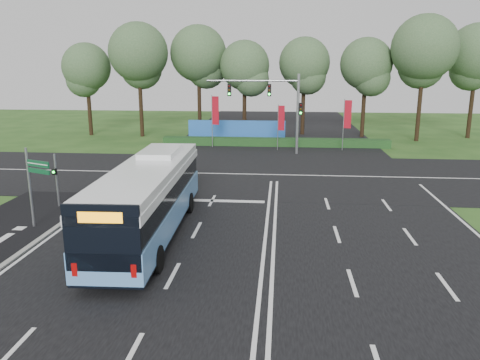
% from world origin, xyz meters
% --- Properties ---
extents(ground, '(120.00, 120.00, 0.00)m').
position_xyz_m(ground, '(0.00, 0.00, 0.00)').
color(ground, '#234A18').
rests_on(ground, ground).
extents(road_main, '(20.00, 120.00, 0.04)m').
position_xyz_m(road_main, '(0.00, 0.00, 0.02)').
color(road_main, black).
rests_on(road_main, ground).
extents(road_cross, '(120.00, 14.00, 0.05)m').
position_xyz_m(road_cross, '(0.00, 12.00, 0.03)').
color(road_cross, black).
rests_on(road_cross, ground).
extents(kerb_strip, '(0.25, 18.00, 0.12)m').
position_xyz_m(kerb_strip, '(-10.10, -3.00, 0.06)').
color(kerb_strip, gray).
rests_on(kerb_strip, ground).
extents(city_bus, '(3.05, 12.62, 3.60)m').
position_xyz_m(city_bus, '(-5.30, -0.81, 1.81)').
color(city_bus, '#5A91D0').
rests_on(city_bus, ground).
extents(pedestrian_signal, '(0.27, 0.40, 3.00)m').
position_xyz_m(pedestrian_signal, '(-11.63, 3.09, 1.64)').
color(pedestrian_signal, gray).
rests_on(pedestrian_signal, ground).
extents(street_sign, '(1.42, 0.67, 3.92)m').
position_xyz_m(street_sign, '(-10.97, -0.36, 2.48)').
color(street_sign, gray).
rests_on(street_sign, ground).
extents(banner_flag_left, '(0.71, 0.25, 4.98)m').
position_xyz_m(banner_flag_left, '(-5.74, 23.25, 3.23)').
color(banner_flag_left, gray).
rests_on(banner_flag_left, ground).
extents(banner_flag_mid, '(0.62, 0.11, 4.23)m').
position_xyz_m(banner_flag_mid, '(0.51, 22.21, 2.77)').
color(banner_flag_mid, gray).
rests_on(banner_flag_mid, ground).
extents(banner_flag_right, '(0.70, 0.08, 4.74)m').
position_xyz_m(banner_flag_right, '(6.50, 22.55, 3.08)').
color(banner_flag_right, gray).
rests_on(banner_flag_right, ground).
extents(traffic_light_gantry, '(8.41, 0.28, 7.00)m').
position_xyz_m(traffic_light_gantry, '(0.21, 20.50, 4.66)').
color(traffic_light_gantry, gray).
rests_on(traffic_light_gantry, ground).
extents(hedge, '(22.00, 1.20, 0.80)m').
position_xyz_m(hedge, '(0.00, 24.50, 0.40)').
color(hedge, '#153B19').
rests_on(hedge, ground).
extents(blue_hoarding, '(10.00, 0.30, 2.20)m').
position_xyz_m(blue_hoarding, '(-4.00, 27.00, 1.10)').
color(blue_hoarding, blue).
rests_on(blue_hoarding, ground).
extents(eucalyptus_row, '(47.57, 9.99, 12.72)m').
position_xyz_m(eucalyptus_row, '(1.06, 31.11, 8.57)').
color(eucalyptus_row, black).
rests_on(eucalyptus_row, ground).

